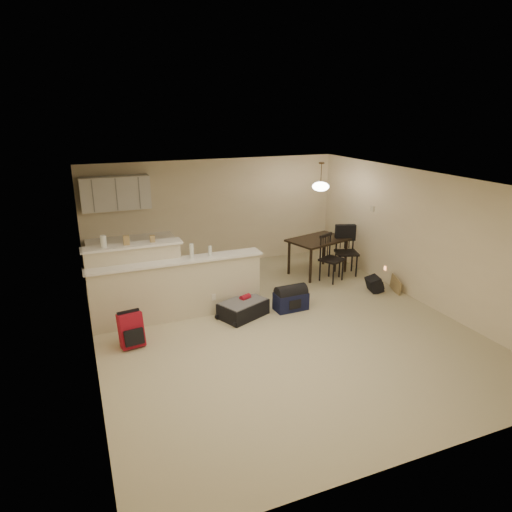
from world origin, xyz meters
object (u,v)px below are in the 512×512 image
dining_table (318,243)px  dining_chair_near (332,258)px  navy_duffel (291,301)px  suitcase (243,309)px  black_daypack (374,284)px  pendant_lamp (321,186)px  dining_chair_far (347,251)px  red_backpack (131,330)px

dining_table → dining_chair_near: (0.04, -0.55, -0.20)m
navy_duffel → dining_table: bearing=45.3°
dining_table → dining_chair_near: size_ratio=1.44×
suitcase → black_daypack: 2.91m
dining_table → dining_chair_near: 0.58m
pendant_lamp → suitcase: pendant_lamp is taller
dining_table → suitcase: size_ratio=1.78×
pendant_lamp → dining_chair_near: (0.04, -0.55, -1.48)m
dining_chair_far → red_backpack: 5.17m
dining_chair_near → red_backpack: (-4.41, -1.29, -0.24)m
dining_chair_near → navy_duffel: size_ratio=1.69×
pendant_lamp → red_backpack: size_ratio=1.14×
black_daypack → navy_duffel: bearing=107.3°
dining_table → pendant_lamp: 1.28m
pendant_lamp → red_backpack: bearing=-157.2°
dining_chair_near → navy_duffel: bearing=-171.5°
dining_table → black_daypack: 1.61m
red_backpack → black_daypack: 4.94m
dining_chair_near → suitcase: (-2.40, -0.95, -0.37)m
dining_chair_far → dining_chair_near: bearing=-138.6°
dining_chair_far → suitcase: size_ratio=1.30×
suitcase → dining_chair_near: bearing=-2.4°
dining_table → dining_chair_far: bearing=-45.9°
dining_table → suitcase: 2.86m
dining_table → red_backpack: 4.77m
dining_table → dining_chair_far: (0.55, -0.32, -0.17)m
suitcase → black_daypack: black_daypack is taller
dining_chair_near → black_daypack: 1.06m
dining_chair_near → dining_chair_far: bearing=-2.1°
navy_duffel → dining_chair_near: bearing=32.5°
dining_table → dining_chair_far: size_ratio=1.36×
pendant_lamp → dining_chair_near: pendant_lamp is taller
dining_chair_near → dining_table: bearing=67.9°
black_daypack → dining_chair_near: bearing=43.3°
dining_chair_far → black_daypack: size_ratio=3.20×
dining_table → navy_duffel: bearing=-148.6°
red_backpack → black_daypack: red_backpack is taller
red_backpack → dining_chair_near: bearing=8.0°
pendant_lamp → dining_chair_near: bearing=-86.2°
dining_chair_near → suitcase: size_ratio=1.23×
dining_table → navy_duffel: dining_table is taller
suitcase → red_backpack: bearing=165.8°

